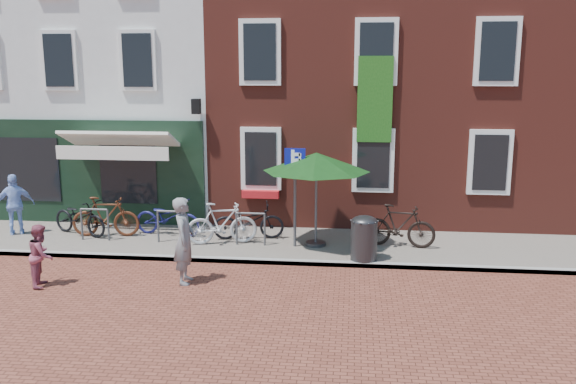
# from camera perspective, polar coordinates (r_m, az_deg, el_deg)

# --- Properties ---
(ground) EXTENTS (80.00, 80.00, 0.00)m
(ground) POSITION_cam_1_polar(r_m,az_deg,el_deg) (14.01, -6.39, -6.70)
(ground) COLOR brown
(sidewalk) EXTENTS (24.00, 3.00, 0.10)m
(sidewalk) POSITION_cam_1_polar(r_m,az_deg,el_deg) (15.24, -1.48, -4.93)
(sidewalk) COLOR slate
(sidewalk) RESTS_ON ground
(building_stucco) EXTENTS (8.00, 8.00, 9.00)m
(building_stucco) POSITION_cam_1_polar(r_m,az_deg,el_deg) (21.52, -15.84, 11.45)
(building_stucco) COLOR silver
(building_stucco) RESTS_ON ground
(building_brick_mid) EXTENTS (6.00, 8.00, 10.00)m
(building_brick_mid) POSITION_cam_1_polar(r_m,az_deg,el_deg) (20.02, 3.54, 13.31)
(building_brick_mid) COLOR maroon
(building_brick_mid) RESTS_ON ground
(building_brick_right) EXTENTS (6.00, 8.00, 10.00)m
(building_brick_right) POSITION_cam_1_polar(r_m,az_deg,el_deg) (20.61, 20.86, 12.55)
(building_brick_right) COLOR maroon
(building_brick_right) RESTS_ON ground
(litter_bin) EXTENTS (0.60, 0.60, 1.10)m
(litter_bin) POSITION_cam_1_polar(r_m,az_deg,el_deg) (13.79, 7.20, -4.12)
(litter_bin) COLOR #2E2E30
(litter_bin) RESTS_ON sidewalk
(parking_sign) EXTENTS (0.50, 0.07, 2.43)m
(parking_sign) POSITION_cam_1_polar(r_m,az_deg,el_deg) (14.47, 0.66, 1.14)
(parking_sign) COLOR #4C4C4F
(parking_sign) RESTS_ON sidewalk
(parasol) EXTENTS (2.60, 2.60, 2.41)m
(parasol) POSITION_cam_1_polar(r_m,az_deg,el_deg) (14.52, 2.70, 3.19)
(parasol) COLOR #4C4C4F
(parasol) RESTS_ON sidewalk
(woman) EXTENTS (0.49, 0.70, 1.81)m
(woman) POSITION_cam_1_polar(r_m,az_deg,el_deg) (12.63, -9.77, -4.54)
(woman) COLOR slate
(woman) RESTS_ON ground
(boy) EXTENTS (0.63, 0.73, 1.29)m
(boy) POSITION_cam_1_polar(r_m,az_deg,el_deg) (13.34, -22.29, -5.54)
(boy) COLOR #994659
(boy) RESTS_ON ground
(cafe_person) EXTENTS (1.01, 0.79, 1.60)m
(cafe_person) POSITION_cam_1_polar(r_m,az_deg,el_deg) (17.30, -24.38, -1.07)
(cafe_person) COLOR #8CABE9
(cafe_person) RESTS_ON sidewalk
(bicycle_0) EXTENTS (1.90, 1.29, 0.95)m
(bicycle_0) POSITION_cam_1_polar(r_m,az_deg,el_deg) (16.68, -19.07, -2.26)
(bicycle_0) COLOR black
(bicycle_0) RESTS_ON sidewalk
(bicycle_1) EXTENTS (1.79, 0.67, 1.05)m
(bicycle_1) POSITION_cam_1_polar(r_m,az_deg,el_deg) (16.30, -16.86, -2.24)
(bicycle_1) COLOR #4E2413
(bicycle_1) RESTS_ON sidewalk
(bicycle_2) EXTENTS (1.87, 0.90, 0.95)m
(bicycle_2) POSITION_cam_1_polar(r_m,az_deg,el_deg) (16.06, -11.29, -2.37)
(bicycle_2) COLOR #15164F
(bicycle_2) RESTS_ON sidewalk
(bicycle_3) EXTENTS (1.81, 0.94, 1.05)m
(bicycle_3) POSITION_cam_1_polar(r_m,az_deg,el_deg) (15.03, -6.28, -2.96)
(bicycle_3) COLOR #BABBBD
(bicycle_3) RESTS_ON sidewalk
(bicycle_4) EXTENTS (1.89, 0.97, 0.95)m
(bicycle_4) POSITION_cam_1_polar(r_m,az_deg,el_deg) (15.42, -3.75, -2.74)
(bicycle_4) COLOR black
(bicycle_4) RESTS_ON sidewalk
(bicycle_5) EXTENTS (1.80, 0.77, 1.05)m
(bicycle_5) POSITION_cam_1_polar(r_m,az_deg,el_deg) (14.95, 10.46, -3.16)
(bicycle_5) COLOR black
(bicycle_5) RESTS_ON sidewalk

